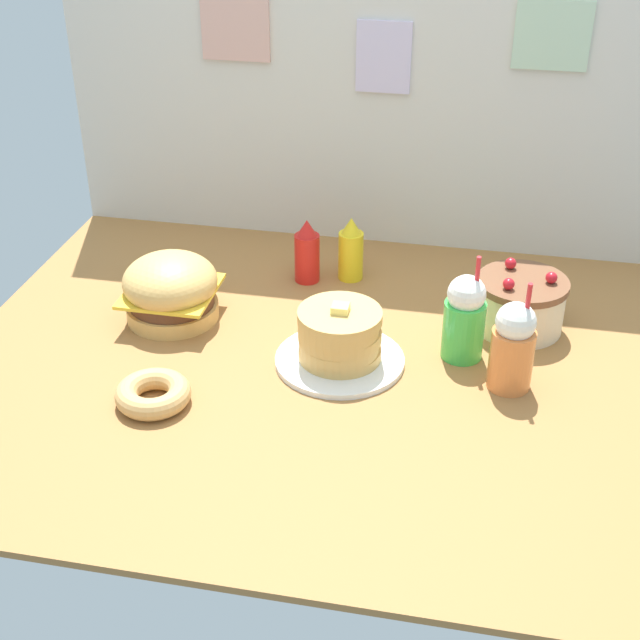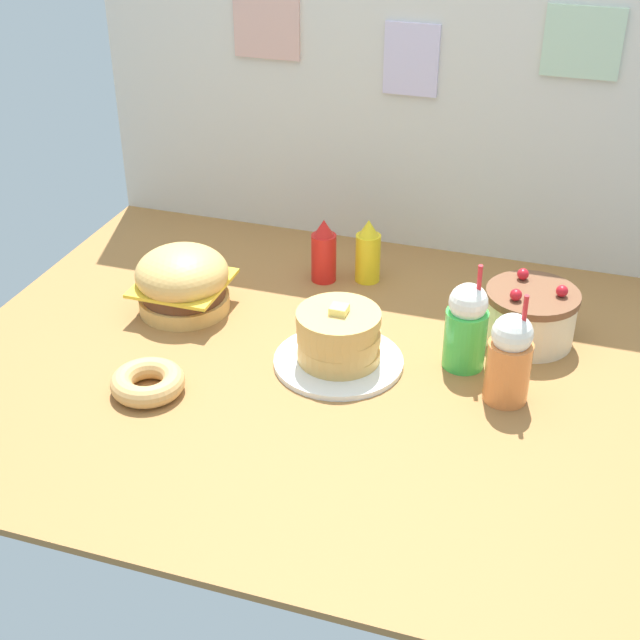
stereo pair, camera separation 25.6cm
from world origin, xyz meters
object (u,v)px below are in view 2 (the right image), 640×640
donut_pink_glaze (148,382)px  mustard_bottle (368,253)px  ketchup_bottle (324,252)px  cream_soda_cup (466,326)px  pancake_stack (338,341)px  orange_float_cup (509,359)px  burger (183,281)px  layer_cake (530,316)px

donut_pink_glaze → mustard_bottle: bearing=63.9°
ketchup_bottle → cream_soda_cup: (0.54, -0.36, 0.03)m
pancake_stack → mustard_bottle: (-0.06, 0.52, 0.03)m
orange_float_cup → donut_pink_glaze: (-0.93, -0.27, -0.10)m
burger → layer_cake: size_ratio=1.06×
burger → layer_cake: 1.07m
donut_pink_glaze → burger: bearing=102.8°
mustard_bottle → orange_float_cup: (0.54, -0.54, 0.03)m
layer_cake → ketchup_bottle: ketchup_bottle is taller
burger → layer_cake: burger is taller
burger → cream_soda_cup: bearing=-2.7°
layer_cake → orange_float_cup: (-0.02, -0.33, 0.04)m
mustard_bottle → ketchup_bottle: bearing=-162.3°
pancake_stack → layer_cake: (0.50, 0.30, 0.01)m
layer_cake → mustard_bottle: bearing=158.8°
pancake_stack → orange_float_cup: bearing=-3.0°
orange_float_cup → layer_cake: bearing=86.2°
mustard_bottle → cream_soda_cup: size_ratio=0.67×
pancake_stack → ketchup_bottle: size_ratio=1.70×
layer_cake → ketchup_bottle: bearing=166.2°
layer_cake → cream_soda_cup: bearing=-129.5°
orange_float_cup → ketchup_bottle: bearing=143.7°
orange_float_cup → donut_pink_glaze: 0.98m
pancake_stack → donut_pink_glaze: bearing=-147.1°
cream_soda_cup → orange_float_cup: size_ratio=1.00×
cream_soda_cup → orange_float_cup: 0.19m
burger → donut_pink_glaze: (0.10, -0.44, -0.07)m
orange_float_cup → donut_pink_glaze: orange_float_cup is taller
mustard_bottle → orange_float_cup: orange_float_cup is taller
burger → cream_soda_cup: 0.90m
pancake_stack → mustard_bottle: size_ratio=1.70×
pancake_stack → mustard_bottle: bearing=96.3°
pancake_stack → layer_cake: size_ratio=1.36×
mustard_bottle → cream_soda_cup: 0.57m
mustard_bottle → donut_pink_glaze: 0.90m
burger → mustard_bottle: 0.62m
ketchup_bottle → cream_soda_cup: 0.65m
pancake_stack → cream_soda_cup: 0.36m
layer_cake → orange_float_cup: orange_float_cup is taller
layer_cake → mustard_bottle: size_ratio=1.25×
ketchup_bottle → orange_float_cup: bearing=-36.3°
ketchup_bottle → orange_float_cup: 0.84m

